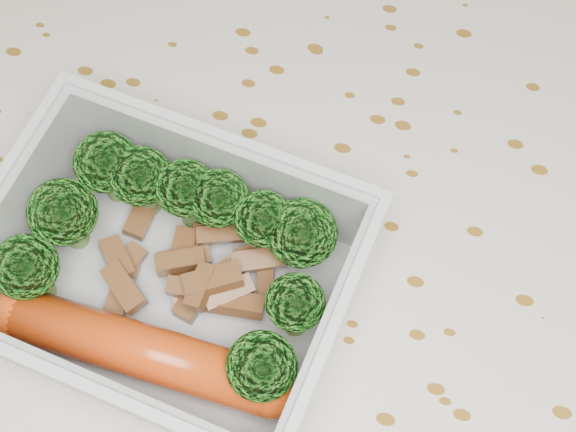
# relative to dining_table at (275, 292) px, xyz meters

# --- Properties ---
(dining_table) EXTENTS (1.40, 0.90, 0.75)m
(dining_table) POSITION_rel_dining_table_xyz_m (0.00, 0.00, 0.00)
(dining_table) COLOR brown
(dining_table) RESTS_ON ground
(tablecloth) EXTENTS (1.46, 0.96, 0.19)m
(tablecloth) POSITION_rel_dining_table_xyz_m (0.00, 0.00, 0.05)
(tablecloth) COLOR silver
(tablecloth) RESTS_ON dining_table
(lunch_container) EXTENTS (0.20, 0.17, 0.06)m
(lunch_container) POSITION_rel_dining_table_xyz_m (-0.04, -0.04, 0.11)
(lunch_container) COLOR silver
(lunch_container) RESTS_ON tablecloth
(broccoli_florets) EXTENTS (0.16, 0.12, 0.05)m
(broccoli_florets) POSITION_rel_dining_table_xyz_m (-0.04, -0.02, 0.13)
(broccoli_florets) COLOR #608C3F
(broccoli_florets) RESTS_ON lunch_container
(meat_pile) EXTENTS (0.10, 0.07, 0.03)m
(meat_pile) POSITION_rel_dining_table_xyz_m (-0.03, -0.04, 0.10)
(meat_pile) COLOR brown
(meat_pile) RESTS_ON lunch_container
(sausage) EXTENTS (0.16, 0.03, 0.03)m
(sausage) POSITION_rel_dining_table_xyz_m (-0.04, -0.08, 0.11)
(sausage) COLOR #CC3F0E
(sausage) RESTS_ON lunch_container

